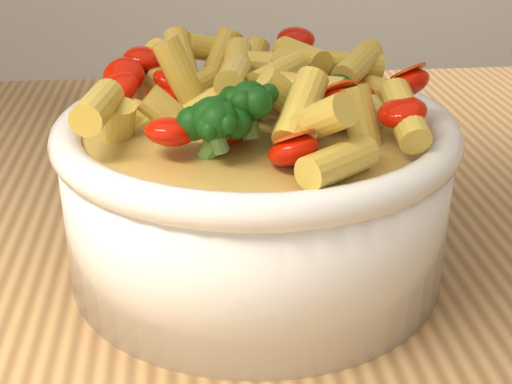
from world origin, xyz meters
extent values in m
cube|color=tan|center=(0.00, 0.00, 0.88)|extent=(1.20, 0.80, 0.04)
cylinder|color=white|center=(0.01, -0.04, 0.95)|extent=(0.23, 0.23, 0.09)
ellipsoid|color=white|center=(0.01, -0.04, 0.92)|extent=(0.21, 0.21, 0.03)
torus|color=white|center=(0.01, -0.04, 0.99)|extent=(0.24, 0.24, 0.02)
ellipsoid|color=gold|center=(0.01, -0.04, 0.99)|extent=(0.21, 0.21, 0.02)
camera|label=1|loc=(-0.03, -0.44, 1.14)|focal=50.00mm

